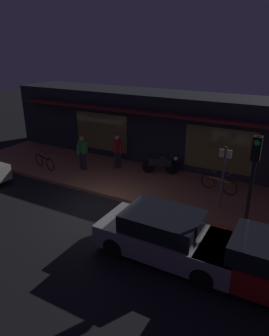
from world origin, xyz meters
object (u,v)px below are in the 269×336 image
Objects in this scene: sign_post at (223,174)px; parked_car_far at (166,235)px; person_photographer at (82,152)px; traffic_light_pole at (253,175)px; bicycle_parked at (44,161)px; motorcycle at (161,163)px; person_bystander at (117,151)px; bicycle_extra at (219,184)px.

sign_post is 0.58× the size of parked_car_far.
person_photographer is 0.46× the size of traffic_light_pole.
bicycle_parked is at bearing -155.28° from person_photographer.
person_bystander reaches higher than motorcycle.
person_photographer is (-3.55, -1.37, 0.38)m from motorcycle.
bicycle_parked is (-5.31, -2.18, -0.14)m from motorcycle.
bicycle_extra is 0.39× the size of parked_car_far.
bicycle_parked is 0.45× the size of traffic_light_pole.
sign_post is 0.67× the size of traffic_light_pole.
person_bystander is at bearing 163.83° from sign_post.
person_photographer reaches higher than parked_car_far.
bicycle_extra is (2.94, -0.66, -0.14)m from motorcycle.
sign_post is 2.56m from traffic_light_pole.
person_bystander is 7.82m from traffic_light_pole.
motorcycle is at bearing 21.14° from person_photographer.
sign_post is at bearing -5.15° from person_photographer.
motorcycle is at bearing 167.39° from bicycle_extra.
person_bystander is 5.78m from sign_post.
traffic_light_pole reaches higher than sign_post.
sign_post reaches higher than parked_car_far.
parked_car_far is (-1.96, -1.49, -1.77)m from traffic_light_pole.
person_photographer is 1.00× the size of person_bystander.
person_bystander is (3.14, 1.79, 0.52)m from bicycle_parked.
motorcycle is at bearing 10.26° from person_bystander.
parked_car_far is at bearing -33.67° from person_photographer.
sign_post is at bearing 1.24° from bicycle_parked.
person_photographer and person_bystander have the same top height.
sign_post reaches higher than person_bystander.
person_bystander is 0.70× the size of sign_post.
parked_car_far is (-0.71, -3.51, -0.81)m from sign_post.
person_photographer is at bearing 174.85° from sign_post.
motorcycle is 0.98× the size of person_photographer.
motorcycle is 4.00m from sign_post.
bicycle_extra is 4.86m from parked_car_far.
person_photographer is 7.46m from parked_car_far.
motorcycle is 0.68× the size of sign_post.
sign_post is (8.67, 0.19, 1.00)m from bicycle_parked.
bicycle_extra is 6.55m from person_photographer.
motorcycle is at bearing 149.28° from sign_post.
person_bystander is (1.38, 0.98, 0.00)m from person_photographer.
bicycle_extra is at bearing 116.51° from traffic_light_pole.
bicycle_parked is at bearing -150.33° from person_bystander.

